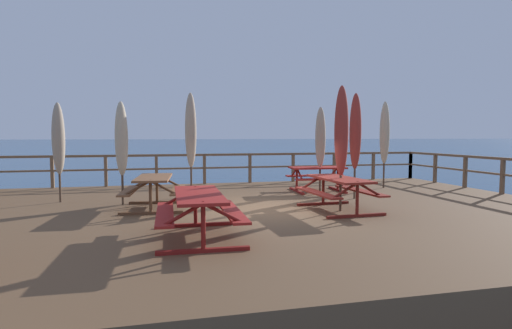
% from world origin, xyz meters
% --- Properties ---
extents(ground_plane, '(600.00, 600.00, 0.00)m').
position_xyz_m(ground_plane, '(0.00, 0.00, 0.00)').
color(ground_plane, navy).
extents(wooden_deck, '(15.40, 10.95, 0.83)m').
position_xyz_m(wooden_deck, '(0.00, 0.00, 0.42)').
color(wooden_deck, brown).
rests_on(wooden_deck, ground).
extents(railing_waterside_far, '(15.20, 0.10, 1.09)m').
position_xyz_m(railing_waterside_far, '(-0.00, 5.32, 1.57)').
color(railing_waterside_far, brown).
rests_on(railing_waterside_far, wooden_deck).
extents(picnic_table_mid_centre, '(1.44, 2.17, 0.78)m').
position_xyz_m(picnic_table_mid_centre, '(-1.76, -2.41, 1.40)').
color(picnic_table_mid_centre, maroon).
rests_on(picnic_table_mid_centre, wooden_deck).
extents(picnic_table_back_left, '(1.50, 2.07, 0.78)m').
position_xyz_m(picnic_table_back_left, '(1.64, -0.60, 1.39)').
color(picnic_table_back_left, maroon).
rests_on(picnic_table_back_left, wooden_deck).
extents(picnic_table_mid_right, '(1.77, 1.48, 0.78)m').
position_xyz_m(picnic_table_mid_right, '(2.39, 2.57, 1.38)').
color(picnic_table_mid_right, maroon).
rests_on(picnic_table_mid_right, wooden_deck).
extents(picnic_table_front_left, '(1.55, 1.93, 0.78)m').
position_xyz_m(picnic_table_front_left, '(-2.54, 0.64, 1.39)').
color(picnic_table_front_left, brown).
rests_on(picnic_table_front_left, wooden_deck).
extents(patio_umbrella_tall_mid_right, '(0.32, 0.32, 2.87)m').
position_xyz_m(patio_umbrella_tall_mid_right, '(4.86, 2.85, 2.65)').
color(patio_umbrella_tall_mid_right, '#4C3828').
rests_on(patio_umbrella_tall_mid_right, wooden_deck).
extents(patio_umbrella_short_mid, '(0.32, 0.32, 2.88)m').
position_xyz_m(patio_umbrella_short_mid, '(1.65, -0.66, 2.66)').
color(patio_umbrella_short_mid, '#4C3828').
rests_on(patio_umbrella_short_mid, wooden_deck).
extents(patio_umbrella_tall_mid_left, '(0.32, 0.32, 2.63)m').
position_xyz_m(patio_umbrella_tall_mid_left, '(2.46, 2.53, 2.50)').
color(patio_umbrella_tall_mid_left, '#4C3828').
rests_on(patio_umbrella_tall_mid_left, wooden_deck).
extents(patio_umbrella_tall_back_right, '(0.32, 0.32, 2.89)m').
position_xyz_m(patio_umbrella_tall_back_right, '(2.83, 0.94, 2.67)').
color(patio_umbrella_tall_back_right, '#4C3828').
rests_on(patio_umbrella_tall_back_right, wooden_deck).
extents(patio_umbrella_short_front, '(0.32, 0.32, 2.59)m').
position_xyz_m(patio_umbrella_short_front, '(-4.94, 2.17, 2.48)').
color(patio_umbrella_short_front, '#4C3828').
rests_on(patio_umbrella_short_front, wooden_deck).
extents(patio_umbrella_short_back, '(0.32, 0.32, 2.59)m').
position_xyz_m(patio_umbrella_short_back, '(-3.32, 1.41, 2.48)').
color(patio_umbrella_short_back, '#4C3828').
rests_on(patio_umbrella_short_back, wooden_deck).
extents(patio_umbrella_tall_front, '(0.32, 0.32, 2.95)m').
position_xyz_m(patio_umbrella_tall_front, '(-1.53, 2.39, 2.71)').
color(patio_umbrella_tall_front, '#4C3828').
rests_on(patio_umbrella_tall_front, wooden_deck).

